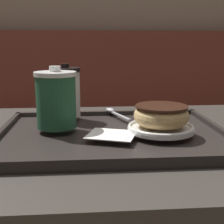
{
  "coord_description": "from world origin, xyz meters",
  "views": [
    {
      "loc": [
        -0.05,
        -0.74,
        0.93
      ],
      "look_at": [
        0.01,
        -0.02,
        0.77
      ],
      "focal_mm": 50.0,
      "sensor_mm": 36.0,
      "label": 1
    }
  ],
  "objects_px": {
    "coffee_cup_rear": "(66,92)",
    "donut_chocolate_glazed": "(161,115)",
    "coffee_cup_front": "(56,99)",
    "spoon": "(113,111)"
  },
  "relations": [
    {
      "from": "coffee_cup_rear",
      "to": "donut_chocolate_glazed",
      "type": "height_order",
      "value": "coffee_cup_rear"
    },
    {
      "from": "coffee_cup_front",
      "to": "spoon",
      "type": "distance_m",
      "value": 0.21
    },
    {
      "from": "donut_chocolate_glazed",
      "to": "spoon",
      "type": "bearing_deg",
      "value": 115.9
    },
    {
      "from": "donut_chocolate_glazed",
      "to": "spoon",
      "type": "distance_m",
      "value": 0.22
    },
    {
      "from": "donut_chocolate_glazed",
      "to": "coffee_cup_front",
      "type": "bearing_deg",
      "value": 167.66
    },
    {
      "from": "coffee_cup_front",
      "to": "coffee_cup_rear",
      "type": "height_order",
      "value": "coffee_cup_front"
    },
    {
      "from": "spoon",
      "to": "coffee_cup_rear",
      "type": "bearing_deg",
      "value": 81.07
    },
    {
      "from": "coffee_cup_front",
      "to": "spoon",
      "type": "height_order",
      "value": "coffee_cup_front"
    },
    {
      "from": "spoon",
      "to": "coffee_cup_front",
      "type": "bearing_deg",
      "value": 113.48
    },
    {
      "from": "coffee_cup_front",
      "to": "donut_chocolate_glazed",
      "type": "distance_m",
      "value": 0.25
    }
  ]
}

